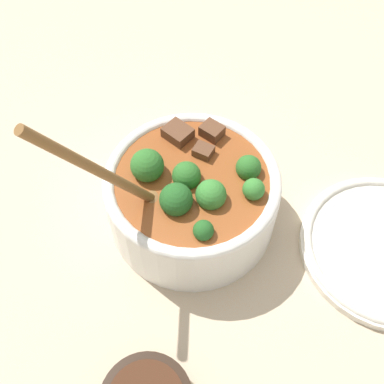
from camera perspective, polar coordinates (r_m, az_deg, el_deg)
name	(u,v)px	position (r m, az deg, el deg)	size (l,w,h in m)	color
ground_plane	(192,217)	(0.70, 0.00, -2.99)	(4.00, 4.00, 0.00)	#C6B293
stew_bowl	(192,194)	(0.65, -0.05, -0.25)	(0.23, 0.28, 0.28)	white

